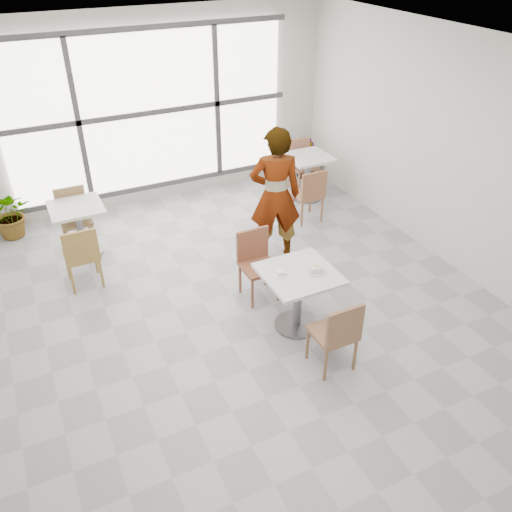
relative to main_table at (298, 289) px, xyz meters
name	(u,v)px	position (x,y,z in m)	size (l,w,h in m)	color
floor	(245,314)	(-0.45, 0.46, -0.52)	(7.00, 7.00, 0.00)	#9E9EA5
ceiling	(241,54)	(-0.45, 0.46, 2.48)	(7.00, 7.00, 0.00)	white
wall_back	(149,111)	(-0.45, 3.96, 0.98)	(6.00, 6.00, 0.00)	silver
wall_front	(508,459)	(-0.45, -3.04, 0.98)	(6.00, 6.00, 0.00)	silver
wall_right	(458,156)	(2.55, 0.46, 0.98)	(7.00, 7.00, 0.00)	silver
window	(151,112)	(-0.45, 3.90, 0.98)	(4.60, 0.07, 2.52)	white
main_table	(298,289)	(0.00, 0.00, 0.00)	(0.80, 0.80, 0.75)	silver
chair_near	(338,332)	(0.01, -0.79, -0.02)	(0.42, 0.42, 0.87)	brown
chair_far	(256,259)	(-0.14, 0.79, -0.02)	(0.42, 0.42, 0.87)	brown
oatmeal_bowl	(315,269)	(0.16, -0.06, 0.27)	(0.21, 0.21, 0.09)	silver
coffee_cup	(280,274)	(-0.22, 0.04, 0.26)	(0.16, 0.13, 0.07)	white
person	(275,196)	(0.47, 1.46, 0.42)	(0.69, 0.45, 1.88)	black
bg_table_left	(79,223)	(-1.93, 2.71, -0.04)	(0.70, 0.70, 0.75)	silver
bg_table_right	(308,171)	(1.82, 2.87, -0.04)	(0.70, 0.70, 0.75)	silver
bg_chair_left_near	(82,254)	(-2.05, 1.87, -0.02)	(0.42, 0.42, 0.87)	olive
bg_chair_left_far	(74,214)	(-1.94, 2.98, -0.02)	(0.42, 0.42, 0.87)	olive
bg_chair_right_near	(310,193)	(1.42, 2.12, -0.02)	(0.42, 0.42, 0.87)	#955F41
bg_chair_right_far	(301,161)	(1.92, 3.25, -0.02)	(0.42, 0.42, 0.87)	#A36B51
plant_left	(11,214)	(-2.76, 3.66, -0.16)	(0.66, 0.57, 0.73)	#598C42
plant_right	(306,158)	(2.25, 3.63, -0.16)	(0.40, 0.40, 0.72)	#3F7B35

